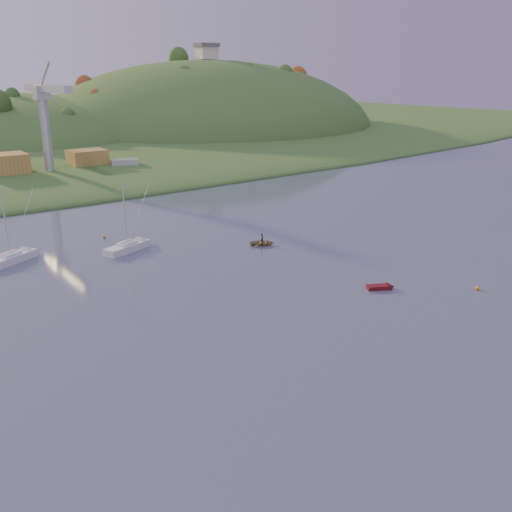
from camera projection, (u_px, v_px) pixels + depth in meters
hill_right at (209, 132)px, 248.01m from camera, size 150.00×130.00×60.00m
hilltop_house at (207, 51)px, 237.62m from camera, size 9.00×7.00×6.45m
wharf at (60, 175)px, 140.71m from camera, size 42.00×16.00×2.40m
shed_west at (2, 165)px, 132.90m from camera, size 11.00×8.00×4.80m
shed_east at (88, 158)px, 145.82m from camera, size 9.00×7.00×4.00m
dock_crane at (46, 109)px, 131.29m from camera, size 3.20×28.00×20.30m
sailboat_near at (127, 247)px, 85.11m from camera, size 7.95×4.73×10.58m
sailboat_far at (10, 258)px, 79.97m from camera, size 7.94×5.67×10.75m
canoe at (262, 243)px, 88.07m from camera, size 4.64×4.26×0.78m
paddler at (262, 240)px, 87.94m from camera, size 0.63×0.70×1.61m
red_tender at (384, 287)px, 70.53m from camera, size 3.67×2.76×1.20m
work_vessel at (126, 169)px, 146.49m from camera, size 16.92×10.50×4.10m
buoy_0 at (478, 288)px, 70.12m from camera, size 0.50×0.50×0.50m
buoy_2 at (104, 237)px, 91.81m from camera, size 0.50×0.50×0.50m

